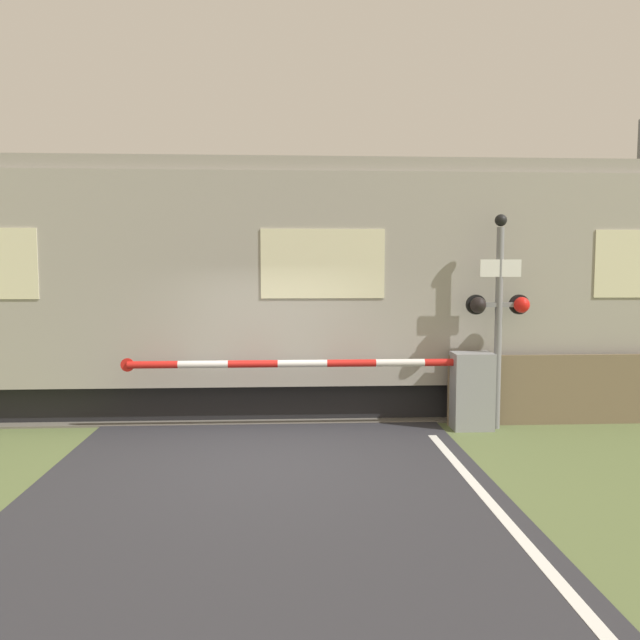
{
  "coord_description": "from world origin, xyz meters",
  "views": [
    {
      "loc": [
        0.26,
        -7.78,
        2.46
      ],
      "look_at": [
        0.78,
        2.03,
        1.63
      ],
      "focal_mm": 35.0,
      "sensor_mm": 36.0,
      "label": 1
    }
  ],
  "objects": [
    {
      "name": "signal_post",
      "position": [
        3.45,
        1.43,
        1.85
      ],
      "size": [
        0.97,
        0.26,
        3.25
      ],
      "color": "gray",
      "rests_on": "ground_plane"
    },
    {
      "name": "catenary_pole",
      "position": [
        7.94,
        5.48,
        2.96
      ],
      "size": [
        0.2,
        1.9,
        5.63
      ],
      "color": "slate",
      "rests_on": "ground_plane"
    },
    {
      "name": "roadside_fence",
      "position": [
        4.54,
        1.63,
        0.55
      ],
      "size": [
        3.58,
        0.06,
        1.1
      ],
      "color": "#726047",
      "rests_on": "ground_plane"
    },
    {
      "name": "train",
      "position": [
        0.82,
        3.39,
        2.13
      ],
      "size": [
        19.05,
        3.16,
        4.17
      ],
      "color": "black",
      "rests_on": "ground_plane"
    },
    {
      "name": "ground_plane",
      "position": [
        0.0,
        0.0,
        0.0
      ],
      "size": [
        80.0,
        80.0,
        0.0
      ],
      "primitive_type": "plane",
      "color": "#5B6B3D"
    },
    {
      "name": "crossing_barrier",
      "position": [
        2.63,
        1.43,
        0.66
      ],
      "size": [
        5.55,
        0.44,
        1.17
      ],
      "color": "gray",
      "rests_on": "ground_plane"
    },
    {
      "name": "track_bed",
      "position": [
        0.0,
        3.39,
        0.02
      ],
      "size": [
        36.0,
        3.2,
        0.13
      ],
      "color": "#666056",
      "rests_on": "ground_plane"
    }
  ]
}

